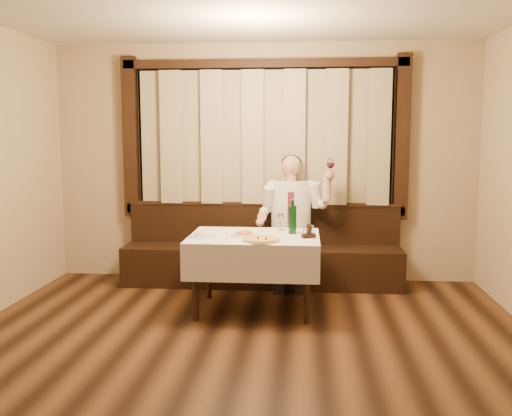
# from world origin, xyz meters

# --- Properties ---
(room) EXTENTS (5.01, 6.01, 2.81)m
(room) POSITION_xyz_m (-0.00, 0.97, 1.50)
(room) COLOR black
(room) RESTS_ON ground
(banquette) EXTENTS (3.20, 0.61, 0.94)m
(banquette) POSITION_xyz_m (0.00, 2.72, 0.31)
(banquette) COLOR black
(banquette) RESTS_ON ground
(dining_table) EXTENTS (1.27, 0.97, 0.76)m
(dining_table) POSITION_xyz_m (0.00, 1.70, 0.65)
(dining_table) COLOR black
(dining_table) RESTS_ON ground
(pizza) EXTENTS (0.35, 0.35, 0.04)m
(pizza) POSITION_xyz_m (0.09, 1.38, 0.77)
(pizza) COLOR white
(pizza) RESTS_ON dining_table
(pasta_red) EXTENTS (0.27, 0.27, 0.09)m
(pasta_red) POSITION_xyz_m (-0.09, 1.67, 0.79)
(pasta_red) COLOR white
(pasta_red) RESTS_ON dining_table
(pasta_cream) EXTENTS (0.25, 0.25, 0.09)m
(pasta_cream) POSITION_xyz_m (-0.49, 1.59, 0.79)
(pasta_cream) COLOR white
(pasta_cream) RESTS_ON dining_table
(green_bottle) EXTENTS (0.08, 0.08, 0.35)m
(green_bottle) POSITION_xyz_m (0.37, 1.83, 0.90)
(green_bottle) COLOR #0F491A
(green_bottle) RESTS_ON dining_table
(table_wine_glass) EXTENTS (0.07, 0.07, 0.20)m
(table_wine_glass) POSITION_xyz_m (0.24, 2.01, 0.90)
(table_wine_glass) COLOR white
(table_wine_glass) RESTS_ON dining_table
(cruet_caddy) EXTENTS (0.14, 0.11, 0.14)m
(cruet_caddy) POSITION_xyz_m (0.53, 1.60, 0.80)
(cruet_caddy) COLOR black
(cruet_caddy) RESTS_ON dining_table
(seated_man) EXTENTS (0.85, 0.64, 1.51)m
(seated_man) POSITION_xyz_m (0.34, 2.63, 0.86)
(seated_man) COLOR black
(seated_man) RESTS_ON ground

